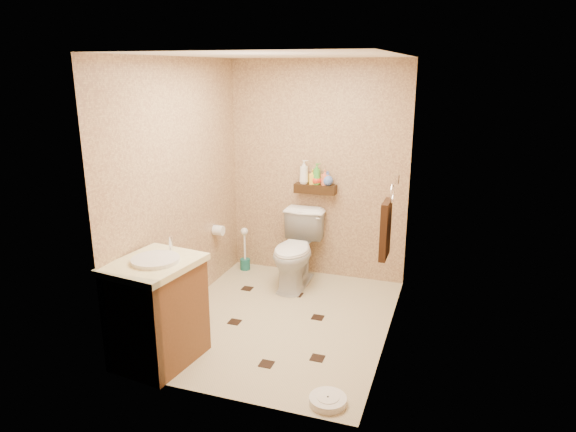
% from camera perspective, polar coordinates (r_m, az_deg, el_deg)
% --- Properties ---
extents(ground, '(2.50, 2.50, 0.00)m').
position_cam_1_polar(ground, '(4.96, -0.90, -11.50)').
color(ground, '#C1B18D').
rests_on(ground, ground).
extents(wall_back, '(2.00, 0.04, 2.40)m').
position_cam_1_polar(wall_back, '(5.69, 3.30, 4.98)').
color(wall_back, tan).
rests_on(wall_back, ground).
extents(wall_front, '(2.00, 0.04, 2.40)m').
position_cam_1_polar(wall_front, '(3.42, -8.05, -2.77)').
color(wall_front, tan).
rests_on(wall_front, ground).
extents(wall_left, '(0.04, 2.50, 2.40)m').
position_cam_1_polar(wall_left, '(4.95, -11.95, 2.94)').
color(wall_left, tan).
rests_on(wall_left, ground).
extents(wall_right, '(0.04, 2.50, 2.40)m').
position_cam_1_polar(wall_right, '(4.30, 11.67, 0.99)').
color(wall_right, tan).
rests_on(wall_right, ground).
extents(ceiling, '(2.00, 2.50, 0.02)m').
position_cam_1_polar(ceiling, '(4.39, -1.04, 17.45)').
color(ceiling, white).
rests_on(ceiling, wall_back).
extents(wall_shelf, '(0.46, 0.14, 0.10)m').
position_cam_1_polar(wall_shelf, '(5.65, 3.05, 3.04)').
color(wall_shelf, '#321E0D').
rests_on(wall_shelf, wall_back).
extents(floor_accents, '(1.20, 1.44, 0.01)m').
position_cam_1_polar(floor_accents, '(4.94, -0.98, -11.58)').
color(floor_accents, black).
rests_on(floor_accents, ground).
extents(toilet, '(0.46, 0.80, 0.80)m').
position_cam_1_polar(toilet, '(5.55, 0.91, -3.85)').
color(toilet, white).
rests_on(toilet, ground).
extents(vanity, '(0.67, 0.77, 0.99)m').
position_cam_1_polar(vanity, '(4.28, -14.34, -10.10)').
color(vanity, brown).
rests_on(vanity, ground).
extents(bathroom_scale, '(0.34, 0.34, 0.05)m').
position_cam_1_polar(bathroom_scale, '(3.89, 4.45, -19.73)').
color(bathroom_scale, white).
rests_on(bathroom_scale, ground).
extents(toilet_brush, '(0.12, 0.12, 0.52)m').
position_cam_1_polar(toilet_brush, '(6.07, -4.81, -4.33)').
color(toilet_brush, '#175E57').
rests_on(toilet_brush, ground).
extents(towel_ring, '(0.12, 0.30, 0.76)m').
position_cam_1_polar(towel_ring, '(4.62, 10.84, -1.19)').
color(towel_ring, silver).
rests_on(towel_ring, wall_right).
extents(toilet_paper, '(0.12, 0.11, 0.12)m').
position_cam_1_polar(toilet_paper, '(5.63, -7.74, -1.59)').
color(toilet_paper, white).
rests_on(toilet_paper, wall_left).
extents(bottle_a, '(0.11, 0.11, 0.26)m').
position_cam_1_polar(bottle_a, '(5.65, 1.78, 4.94)').
color(bottle_a, white).
rests_on(bottle_a, wall_shelf).
extents(bottle_b, '(0.10, 0.10, 0.17)m').
position_cam_1_polar(bottle_b, '(5.63, 2.72, 4.38)').
color(bottle_b, yellow).
rests_on(bottle_b, wall_shelf).
extents(bottle_c, '(0.11, 0.11, 0.13)m').
position_cam_1_polar(bottle_c, '(5.62, 3.18, 4.18)').
color(bottle_c, red).
rests_on(bottle_c, wall_shelf).
extents(bottle_d, '(0.12, 0.12, 0.23)m').
position_cam_1_polar(bottle_d, '(5.61, 3.21, 4.69)').
color(bottle_d, green).
rests_on(bottle_d, wall_shelf).
extents(bottle_e, '(0.11, 0.11, 0.17)m').
position_cam_1_polar(bottle_e, '(5.60, 4.11, 4.31)').
color(bottle_e, '#F87852').
rests_on(bottle_e, wall_shelf).
extents(bottle_f, '(0.13, 0.13, 0.15)m').
position_cam_1_polar(bottle_f, '(5.59, 4.43, 4.20)').
color(bottle_f, '#4C6EC0').
rests_on(bottle_f, wall_shelf).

